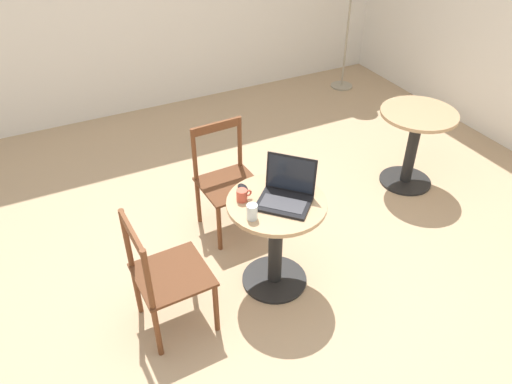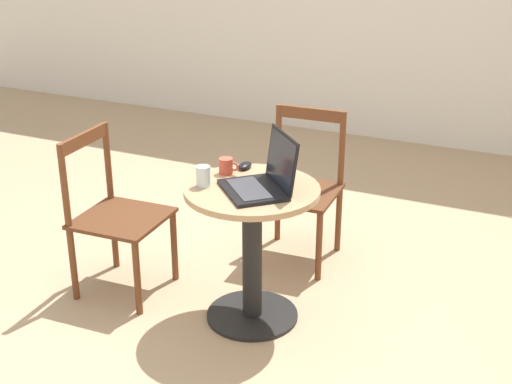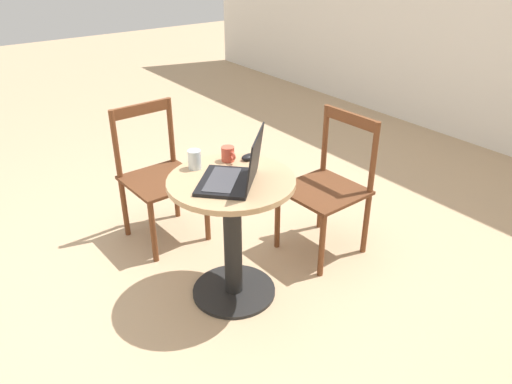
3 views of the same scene
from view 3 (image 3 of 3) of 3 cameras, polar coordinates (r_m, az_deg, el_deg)
The scene contains 8 objects.
ground_plane at distance 3.00m, azimuth -5.36°, elevation -10.29°, with size 16.00×16.00×0.00m, color tan.
cafe_table_near at distance 2.64m, azimuth -2.73°, elevation -3.18°, with size 0.66×0.66×0.72m.
chair_near_left at distance 3.27m, azimuth -11.05°, elevation 1.82°, with size 0.46×0.46×0.88m.
chair_near_back at distance 3.10m, azimuth 8.32°, elevation 0.59°, with size 0.46×0.46×0.88m.
laptop at distance 2.45m, azimuth -2.38°, elevation 2.06°, with size 0.44×0.44×0.27m.
mouse at distance 2.74m, azimuth -0.75°, elevation 4.05°, with size 0.06×0.10×0.03m.
mug at distance 2.72m, azimuth -3.20°, elevation 4.36°, with size 0.11×0.07×0.08m.
drinking_glass at distance 2.64m, azimuth -7.04°, elevation 3.71°, with size 0.07×0.07×0.10m.
Camera 3 is at (2.05, -1.17, 1.84)m, focal length 35.00 mm.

